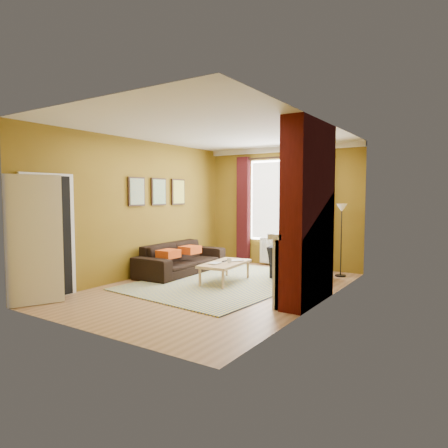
{
  "coord_description": "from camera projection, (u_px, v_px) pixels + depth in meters",
  "views": [
    {
      "loc": [
        3.98,
        -5.86,
        1.69
      ],
      "look_at": [
        0.0,
        0.25,
        1.15
      ],
      "focal_mm": 32.0,
      "sensor_mm": 36.0,
      "label": 1
    }
  ],
  "objects": [
    {
      "name": "ground",
      "position": [
        216.0,
        288.0,
        7.18
      ],
      "size": [
        5.5,
        5.5,
        0.0
      ],
      "primitive_type": "plane",
      "color": "olive",
      "rests_on": "ground"
    },
    {
      "name": "room_walls",
      "position": [
        255.0,
        212.0,
        6.97
      ],
      "size": [
        3.82,
        5.54,
        2.83
      ],
      "color": "brown",
      "rests_on": "ground"
    },
    {
      "name": "striped_rug",
      "position": [
        225.0,
        282.0,
        7.69
      ],
      "size": [
        2.92,
        3.84,
        0.02
      ],
      "rotation": [
        0.0,
        0.0,
        -0.08
      ],
      "color": "#375198",
      "rests_on": "ground"
    },
    {
      "name": "sofa",
      "position": [
        182.0,
        258.0,
        8.57
      ],
      "size": [
        0.94,
        2.26,
        0.65
      ],
      "primitive_type": "imported",
      "rotation": [
        0.0,
        0.0,
        1.6
      ],
      "color": "black",
      "rests_on": "ground"
    },
    {
      "name": "armchair",
      "position": [
        297.0,
        262.0,
        8.05
      ],
      "size": [
        1.15,
        1.05,
        0.67
      ],
      "primitive_type": "imported",
      "rotation": [
        0.0,
        0.0,
        3.3
      ],
      "color": "black",
      "rests_on": "ground"
    },
    {
      "name": "coffee_table",
      "position": [
        225.0,
        265.0,
        7.62
      ],
      "size": [
        0.7,
        1.24,
        0.4
      ],
      "rotation": [
        0.0,
        0.0,
        0.09
      ],
      "color": "tan",
      "rests_on": "ground"
    },
    {
      "name": "wicker_stool",
      "position": [
        286.0,
        260.0,
        8.84
      ],
      "size": [
        0.49,
        0.49,
        0.47
      ],
      "rotation": [
        0.0,
        0.0,
        -0.4
      ],
      "color": "olive",
      "rests_on": "ground"
    },
    {
      "name": "floor_lamp",
      "position": [
        342.0,
        219.0,
        8.16
      ],
      "size": [
        0.23,
        0.23,
        1.5
      ],
      "rotation": [
        0.0,
        0.0,
        0.05
      ],
      "color": "black",
      "rests_on": "ground"
    },
    {
      "name": "book_a",
      "position": [
        211.0,
        263.0,
        7.49
      ],
      "size": [
        0.19,
        0.25,
        0.02
      ],
      "primitive_type": "imported",
      "rotation": [
        0.0,
        0.0,
        0.06
      ],
      "color": "#999999",
      "rests_on": "coffee_table"
    },
    {
      "name": "book_b",
      "position": [
        235.0,
        260.0,
        7.85
      ],
      "size": [
        0.3,
        0.31,
        0.02
      ],
      "primitive_type": "imported",
      "rotation": [
        0.0,
        0.0,
        -0.62
      ],
      "color": "#999999",
      "rests_on": "coffee_table"
    },
    {
      "name": "mug",
      "position": [
        229.0,
        261.0,
        7.55
      ],
      "size": [
        0.1,
        0.1,
        0.09
      ],
      "primitive_type": "imported",
      "rotation": [
        0.0,
        0.0,
        -0.05
      ],
      "color": "#999999",
      "rests_on": "coffee_table"
    },
    {
      "name": "tv_remote",
      "position": [
        225.0,
        261.0,
        7.7
      ],
      "size": [
        0.06,
        0.16,
        0.02
      ],
      "rotation": [
        0.0,
        0.0,
        0.09
      ],
      "color": "#252528",
      "rests_on": "coffee_table"
    }
  ]
}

